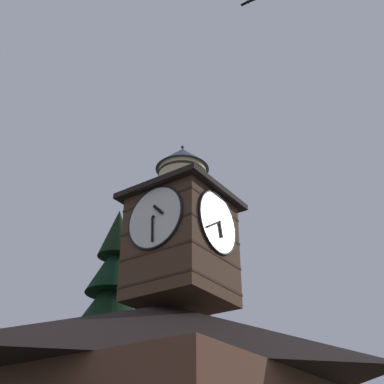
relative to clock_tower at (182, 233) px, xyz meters
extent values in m
pyramid|color=black|center=(0.39, -0.49, -4.81)|extent=(13.36, 12.35, 3.24)
cube|color=#4C3323|center=(-0.03, -0.03, -0.88)|extent=(3.64, 3.64, 4.61)
cube|color=#352318|center=(-0.03, -0.03, -2.64)|extent=(3.68, 3.68, 0.10)
cube|color=#352318|center=(-0.03, -0.03, -1.48)|extent=(3.68, 3.68, 0.10)
cube|color=#352318|center=(-0.03, -0.03, -0.33)|extent=(3.68, 3.68, 0.10)
cube|color=#352318|center=(-0.03, -0.03, 0.82)|extent=(3.68, 3.68, 0.10)
cylinder|color=white|center=(-0.03, 1.82, -0.01)|extent=(2.73, 0.10, 2.73)
torus|color=black|center=(-0.03, 1.84, -0.01)|extent=(2.83, 0.10, 2.83)
cube|color=black|center=(-0.11, 1.92, -0.34)|extent=(0.28, 0.04, 0.69)
cube|color=black|center=(0.44, 1.92, -0.31)|extent=(0.98, 0.04, 0.68)
sphere|color=black|center=(-0.03, 1.93, -0.01)|extent=(0.10, 0.10, 0.10)
cylinder|color=white|center=(1.82, -0.03, -0.01)|extent=(0.10, 2.73, 2.73)
torus|color=black|center=(1.84, -0.03, -0.01)|extent=(0.10, 2.83, 2.83)
cube|color=black|center=(1.92, 0.20, 0.24)|extent=(0.04, 0.56, 0.58)
cube|color=black|center=(1.92, -0.06, -0.56)|extent=(0.04, 0.13, 1.12)
sphere|color=black|center=(1.93, -0.03, -0.01)|extent=(0.10, 0.10, 0.10)
cube|color=black|center=(-0.03, -0.03, 1.55)|extent=(4.34, 4.34, 0.25)
cylinder|color=beige|center=(-0.03, -0.03, 2.47)|extent=(2.20, 2.20, 1.59)
cylinder|color=#2D2319|center=(-0.03, -0.03, 1.94)|extent=(2.26, 2.26, 0.10)
cylinder|color=#2D2319|center=(-0.03, -0.03, 2.47)|extent=(2.26, 2.26, 0.10)
cylinder|color=#2D2319|center=(-0.03, -0.03, 3.00)|extent=(2.26, 2.26, 0.10)
cone|color=#424C5B|center=(-0.03, -0.03, 3.86)|extent=(2.50, 2.50, 1.19)
sphere|color=#384251|center=(-0.03, -0.03, 4.55)|extent=(0.16, 0.16, 0.16)
cone|color=black|center=(-2.23, -6.01, -3.47)|extent=(4.67, 4.67, 3.18)
cone|color=black|center=(-2.23, -6.01, -1.46)|extent=(3.78, 3.78, 3.13)
cone|color=black|center=(-2.23, -6.01, 0.42)|extent=(2.88, 2.88, 2.80)
cone|color=black|center=(-2.23, -6.01, 2.47)|extent=(1.99, 1.99, 2.82)
cone|color=#1B3A1B|center=(-6.94, -3.95, -2.73)|extent=(3.35, 3.35, 3.95)
cone|color=#16351A|center=(-6.94, -3.95, -0.32)|extent=(1.92, 1.92, 3.46)
sphere|color=silver|center=(-16.61, -27.74, 0.54)|extent=(2.24, 2.24, 2.24)
ellipsoid|color=black|center=(1.57, 4.80, 9.85)|extent=(0.19, 0.12, 0.10)
cube|color=black|center=(1.58, 4.62, 9.85)|extent=(0.16, 0.37, 0.06)
cube|color=black|center=(1.55, 4.98, 9.85)|extent=(0.16, 0.37, 0.06)
camera|label=1|loc=(15.49, 11.39, -9.09)|focal=45.91mm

